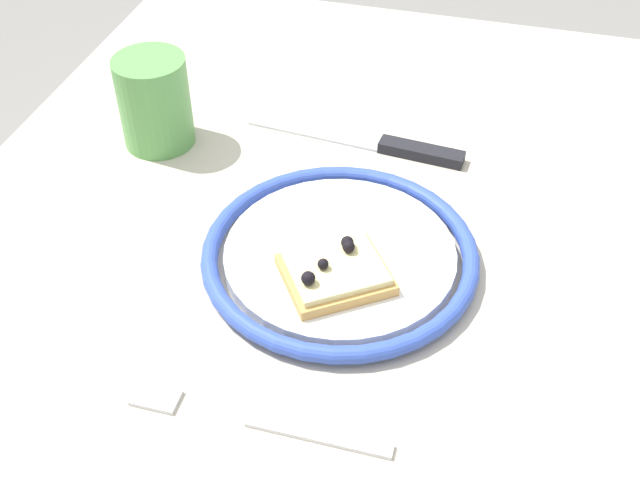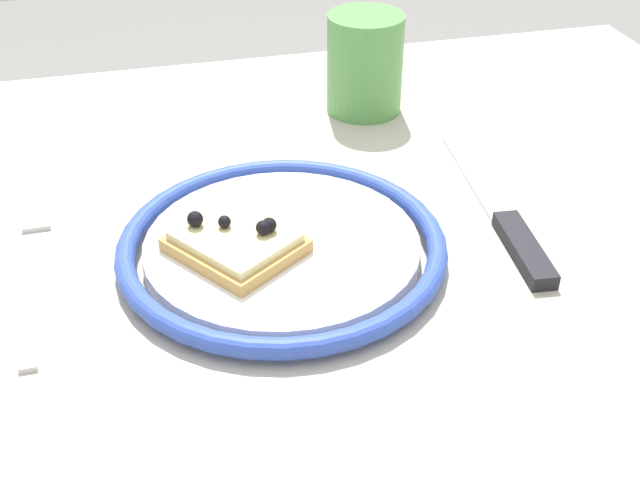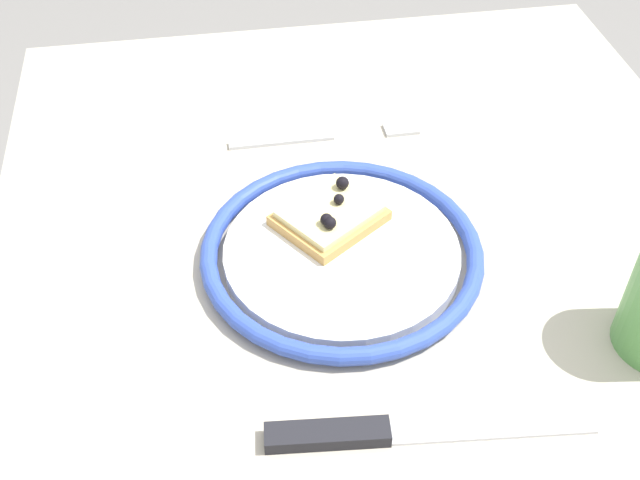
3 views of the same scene
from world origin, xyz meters
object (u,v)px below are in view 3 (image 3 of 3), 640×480
(knife, at_px, (373,433))
(fork, at_px, (327,136))
(pizza_slice_near, at_px, (330,215))
(dining_table, at_px, (389,369))
(plate, at_px, (342,252))

(knife, bearing_deg, fork, 175.49)
(pizza_slice_near, bearing_deg, fork, 171.23)
(dining_table, distance_m, knife, 0.19)
(plate, relative_size, fork, 1.23)
(plate, xyz_separation_m, fork, (-0.18, 0.02, -0.01))
(plate, height_order, fork, plate)
(plate, distance_m, knife, 0.18)
(pizza_slice_near, height_order, knife, pizza_slice_near)
(pizza_slice_near, relative_size, knife, 0.47)
(dining_table, relative_size, knife, 3.84)
(plate, bearing_deg, fork, 174.35)
(dining_table, bearing_deg, knife, -20.20)
(fork, bearing_deg, pizza_slice_near, -8.77)
(dining_table, height_order, fork, fork)
(pizza_slice_near, relative_size, fork, 0.56)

